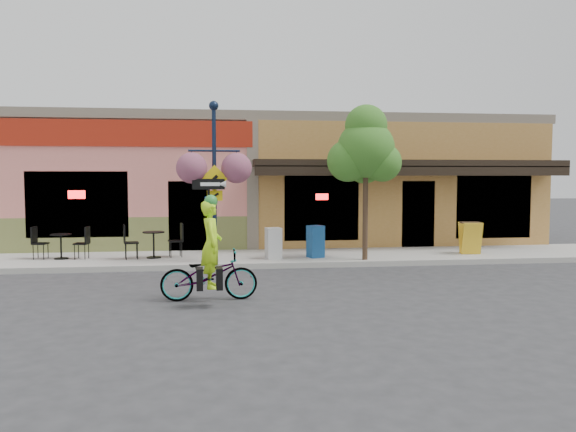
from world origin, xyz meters
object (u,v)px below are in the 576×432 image
object	(u,v)px
bicycle	(209,275)
one_way_sign	(209,221)
newspaper_box_grey	(273,243)
cyclist_rider	(211,257)
newspaper_box_blue	(316,241)
building	(272,182)
street_tree	(366,182)
lamp_post	(214,182)

from	to	relation	value
bicycle	one_way_sign	xyz separation A→B (m)	(-0.05, 3.90, 0.77)
newspaper_box_grey	bicycle	bearing A→B (deg)	-122.07
cyclist_rider	newspaper_box_grey	bearing A→B (deg)	-22.39
bicycle	newspaper_box_grey	world-z (taller)	newspaper_box_grey
cyclist_rider	newspaper_box_blue	distance (m)	5.38
building	street_tree	size ratio (longest dim) A/B	4.24
newspaper_box_blue	street_tree	bearing A→B (deg)	-45.75
bicycle	lamp_post	size ratio (longest dim) A/B	0.44
bicycle	newspaper_box_grey	xyz separation A→B (m)	(1.72, 4.42, 0.09)
lamp_post	newspaper_box_grey	size ratio (longest dim) A/B	4.97
cyclist_rider	newspaper_box_grey	xyz separation A→B (m)	(1.67, 4.42, -0.28)
street_tree	lamp_post	bearing A→B (deg)	177.64
lamp_post	newspaper_box_blue	bearing A→B (deg)	6.22
building	one_way_sign	world-z (taller)	building
building	cyclist_rider	world-z (taller)	building
building	newspaper_box_grey	xyz separation A→B (m)	(-0.56, -6.19, -1.67)
lamp_post	street_tree	world-z (taller)	lamp_post
cyclist_rider	lamp_post	bearing A→B (deg)	-2.43
building	newspaper_box_grey	distance (m)	6.43
newspaper_box_blue	bicycle	bearing A→B (deg)	-143.01
street_tree	one_way_sign	bearing A→B (deg)	-179.68
bicycle	newspaper_box_grey	distance (m)	4.74
building	bicycle	bearing A→B (deg)	-102.14
newspaper_box_blue	building	bearing A→B (deg)	76.02
building	newspaper_box_grey	bearing A→B (deg)	-95.16
bicycle	one_way_sign	distance (m)	3.98
newspaper_box_grey	lamp_post	bearing A→B (deg)	-179.41
cyclist_rider	bicycle	bearing A→B (deg)	88.35
one_way_sign	street_tree	size ratio (longest dim) A/B	0.52
newspaper_box_grey	street_tree	size ratio (longest dim) A/B	0.20
lamp_post	newspaper_box_grey	xyz separation A→B (m)	(1.62, 0.32, -1.72)
building	street_tree	xyz separation A→B (m)	(1.93, -6.68, 0.05)
newspaper_box_blue	newspaper_box_grey	size ratio (longest dim) A/B	1.05
building	bicycle	size ratio (longest dim) A/B	9.61
building	newspaper_box_blue	distance (m)	6.32
building	street_tree	bearing A→B (deg)	-73.91
one_way_sign	newspaper_box_grey	bearing A→B (deg)	14.41
one_way_sign	street_tree	world-z (taller)	street_tree
cyclist_rider	lamp_post	distance (m)	4.34
bicycle	cyclist_rider	world-z (taller)	cyclist_rider
lamp_post	one_way_sign	size ratio (longest dim) A/B	1.93
street_tree	newspaper_box_grey	bearing A→B (deg)	168.76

